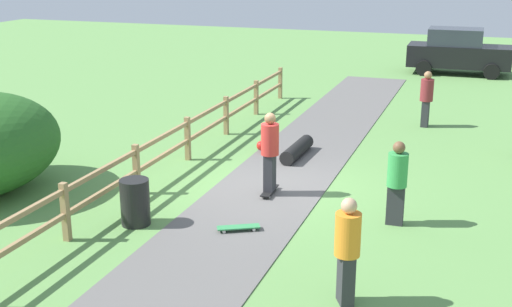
% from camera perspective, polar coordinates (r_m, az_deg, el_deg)
% --- Properties ---
extents(ground_plane, '(60.00, 60.00, 0.00)m').
position_cam_1_polar(ground_plane, '(14.67, 1.26, -2.98)').
color(ground_plane, '#60934C').
extents(asphalt_path, '(2.40, 28.00, 0.02)m').
position_cam_1_polar(asphalt_path, '(14.67, 1.26, -2.94)').
color(asphalt_path, '#605E5B').
rests_on(asphalt_path, ground_plane).
extents(wooden_fence, '(0.12, 18.12, 1.10)m').
position_cam_1_polar(wooden_fence, '(15.43, -7.93, 0.48)').
color(wooden_fence, '#997A51').
rests_on(wooden_fence, ground_plane).
extents(trash_bin, '(0.56, 0.56, 0.90)m').
position_cam_1_polar(trash_bin, '(12.82, -10.35, -4.13)').
color(trash_bin, black).
rests_on(trash_bin, ground_plane).
extents(skater_riding, '(0.39, 0.81, 1.78)m').
position_cam_1_polar(skater_riding, '(13.96, 1.20, 0.36)').
color(skater_riding, black).
rests_on(skater_riding, asphalt_path).
extents(skater_fallen, '(1.30, 1.70, 0.36)m').
position_cam_1_polar(skater_fallen, '(16.83, 3.32, 0.36)').
color(skater_fallen, black).
rests_on(skater_fallen, asphalt_path).
extents(skateboard_loose, '(0.80, 0.56, 0.08)m').
position_cam_1_polar(skateboard_loose, '(12.42, -1.52, -6.36)').
color(skateboard_loose, '#338C4C').
rests_on(skateboard_loose, asphalt_path).
extents(bystander_orange, '(0.51, 0.51, 1.66)m').
position_cam_1_polar(bystander_orange, '(9.79, 7.86, -7.93)').
color(bystander_orange, '#2D2D33').
rests_on(bystander_orange, ground_plane).
extents(bystander_green, '(0.39, 0.39, 1.65)m').
position_cam_1_polar(bystander_green, '(12.75, 12.03, -2.20)').
color(bystander_green, '#2D2D33').
rests_on(bystander_green, ground_plane).
extents(bystander_maroon, '(0.40, 0.40, 1.66)m').
position_cam_1_polar(bystander_maroon, '(20.24, 14.45, 4.77)').
color(bystander_maroon, '#2D2D33').
rests_on(bystander_maroon, ground_plane).
extents(parked_car_black, '(4.22, 2.05, 1.92)m').
position_cam_1_polar(parked_car_black, '(29.59, 16.98, 8.40)').
color(parked_car_black, black).
rests_on(parked_car_black, ground_plane).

